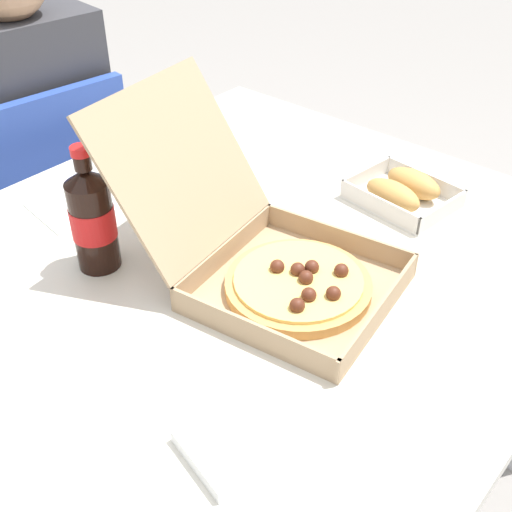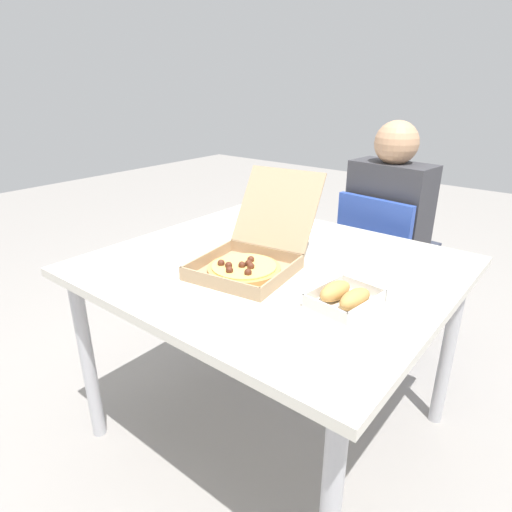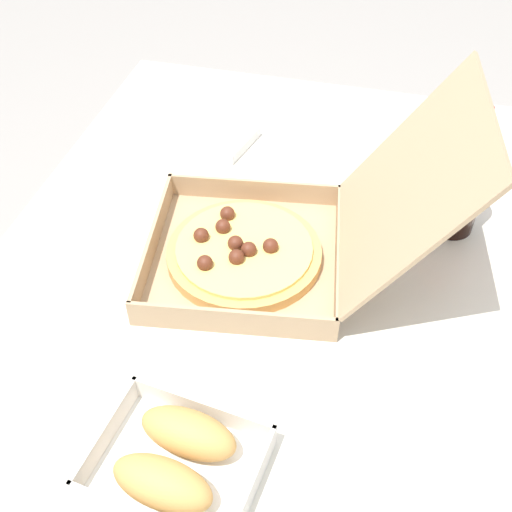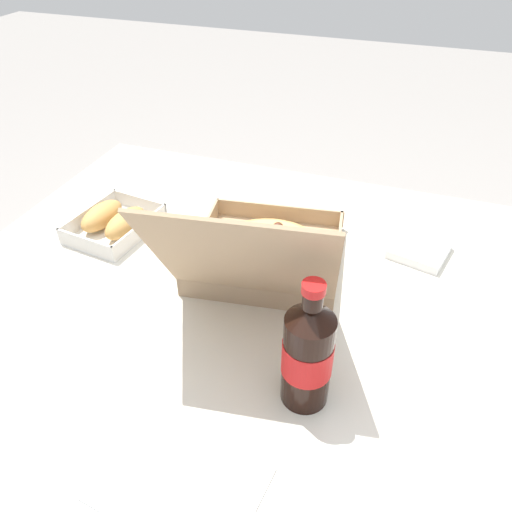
% 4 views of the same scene
% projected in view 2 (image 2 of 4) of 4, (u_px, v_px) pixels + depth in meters
% --- Properties ---
extents(ground_plane, '(10.00, 10.00, 0.00)m').
position_uv_depth(ground_plane, '(270.00, 425.00, 1.76)').
color(ground_plane, gray).
extents(dining_table, '(1.16, 1.05, 0.72)m').
position_uv_depth(dining_table, '(273.00, 281.00, 1.52)').
color(dining_table, silver).
rests_on(dining_table, ground_plane).
extents(chair, '(0.44, 0.44, 0.83)m').
position_uv_depth(chair, '(382.00, 266.00, 2.08)').
color(chair, '#2D4CAD').
rests_on(chair, ground_plane).
extents(diner_person, '(0.38, 0.44, 1.15)m').
position_uv_depth(diner_person, '(393.00, 222.00, 2.04)').
color(diner_person, '#333847').
rests_on(diner_person, ground_plane).
extents(pizza_box_open, '(0.35, 0.49, 0.29)m').
position_uv_depth(pizza_box_open, '(251.00, 257.00, 1.42)').
color(pizza_box_open, tan).
rests_on(pizza_box_open, dining_table).
extents(bread_side_box, '(0.17, 0.21, 0.06)m').
position_uv_depth(bread_side_box, '(345.00, 297.00, 1.20)').
color(bread_side_box, white).
rests_on(bread_side_box, dining_table).
extents(cola_bottle, '(0.07, 0.07, 0.22)m').
position_uv_depth(cola_bottle, '(263.00, 216.00, 1.68)').
color(cola_bottle, black).
rests_on(cola_bottle, dining_table).
extents(paper_menu, '(0.23, 0.18, 0.00)m').
position_uv_depth(paper_menu, '(314.00, 232.00, 1.79)').
color(paper_menu, white).
rests_on(paper_menu, dining_table).
extents(napkin_pile, '(0.13, 0.13, 0.02)m').
position_uv_depth(napkin_pile, '(155.00, 260.00, 1.48)').
color(napkin_pile, white).
rests_on(napkin_pile, dining_table).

